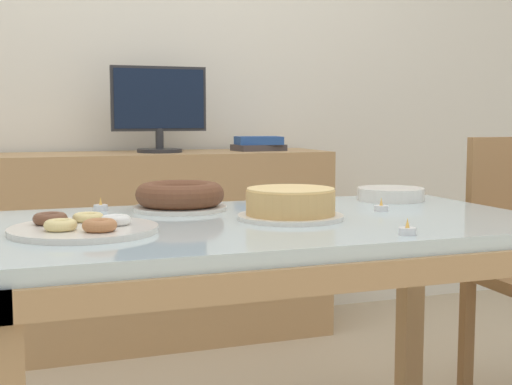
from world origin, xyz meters
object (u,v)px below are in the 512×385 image
(book_stack, at_px, (259,144))
(tealight_left_edge, at_px, (381,207))
(pastry_platter, at_px, (83,227))
(plate_stack, at_px, (391,194))
(cake_golden_bundt, at_px, (180,197))
(tealight_near_cakes, at_px, (407,230))
(cake_chocolate_round, at_px, (291,204))
(computer_monitor, at_px, (159,109))
(tealight_near_front, at_px, (101,207))

(book_stack, height_order, tealight_left_edge, book_stack)
(pastry_platter, bearing_deg, plate_stack, 17.20)
(book_stack, xyz_separation_m, pastry_platter, (-0.97, -1.46, -0.13))
(cake_golden_bundt, bearing_deg, tealight_near_cakes, -57.43)
(tealight_near_cakes, bearing_deg, cake_chocolate_round, 115.53)
(tealight_near_cakes, bearing_deg, plate_stack, 62.30)
(tealight_left_edge, bearing_deg, book_stack, 84.08)
(cake_chocolate_round, height_order, plate_stack, cake_chocolate_round)
(cake_chocolate_round, bearing_deg, tealight_near_cakes, -64.47)
(book_stack, bearing_deg, computer_monitor, -179.83)
(computer_monitor, relative_size, pastry_platter, 1.24)
(computer_monitor, distance_m, plate_stack, 1.28)
(tealight_near_cakes, bearing_deg, book_stack, 80.48)
(plate_stack, relative_size, tealight_near_cakes, 5.25)
(pastry_platter, relative_size, tealight_near_cakes, 8.53)
(computer_monitor, bearing_deg, cake_chocolate_round, -89.00)
(book_stack, distance_m, tealight_left_edge, 1.38)
(plate_stack, bearing_deg, pastry_platter, -162.80)
(plate_stack, distance_m, tealight_left_edge, 0.27)
(book_stack, height_order, cake_golden_bundt, book_stack)
(cake_golden_bundt, xyz_separation_m, tealight_left_edge, (0.53, -0.21, -0.03))
(plate_stack, xyz_separation_m, tealight_near_cakes, (-0.31, -0.59, -0.01))
(pastry_platter, height_order, plate_stack, same)
(computer_monitor, bearing_deg, tealight_near_cakes, -84.23)
(computer_monitor, bearing_deg, tealight_near_front, -110.89)
(book_stack, bearing_deg, plate_stack, -89.12)
(cake_chocolate_round, bearing_deg, cake_golden_bundt, 129.57)
(cake_chocolate_round, relative_size, plate_stack, 1.32)
(cake_chocolate_round, bearing_deg, plate_stack, 30.70)
(cake_golden_bundt, height_order, pastry_platter, cake_golden_bundt)
(tealight_near_front, bearing_deg, cake_golden_bundt, -19.07)
(tealight_left_edge, xyz_separation_m, tealight_near_cakes, (-0.15, -0.37, 0.00))
(tealight_left_edge, relative_size, tealight_near_front, 1.00)
(pastry_platter, height_order, tealight_left_edge, pastry_platter)
(pastry_platter, relative_size, plate_stack, 1.62)
(pastry_platter, distance_m, tealight_near_front, 0.39)
(tealight_near_cakes, bearing_deg, tealight_left_edge, 68.12)
(tealight_left_edge, bearing_deg, pastry_platter, -173.77)
(cake_golden_bundt, relative_size, plate_stack, 1.26)
(cake_golden_bundt, bearing_deg, pastry_platter, -135.07)
(tealight_left_edge, bearing_deg, cake_golden_bundt, 157.85)
(computer_monitor, height_order, cake_golden_bundt, computer_monitor)
(cake_chocolate_round, bearing_deg, computer_monitor, 91.00)
(cake_golden_bundt, height_order, plate_stack, cake_golden_bundt)
(computer_monitor, relative_size, cake_chocolate_round, 1.53)
(tealight_near_front, bearing_deg, book_stack, 50.85)
(computer_monitor, height_order, tealight_near_cakes, computer_monitor)
(tealight_near_front, distance_m, tealight_near_cakes, 0.89)
(cake_chocolate_round, xyz_separation_m, cake_golden_bundt, (-0.22, 0.27, 0.00))
(book_stack, bearing_deg, pastry_platter, -123.70)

